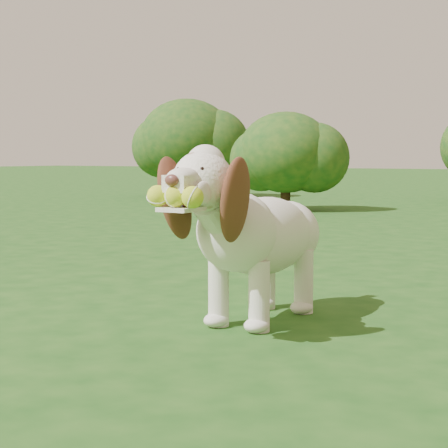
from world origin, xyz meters
The scene contains 4 objects.
ground centered at (0.00, 0.00, 0.00)m, with size 80.00×80.00×0.00m, color #194814.
dog centered at (-0.41, 0.00, 0.43)m, with size 0.43×1.24×0.81m.
shrub_a centered at (-3.46, 6.41, 0.81)m, with size 1.33×1.33×1.37m.
shrub_e centered at (-6.55, 8.52, 1.06)m, with size 1.74×1.74×1.81m.
Camera 1 is at (1.23, -2.94, 0.76)m, focal length 60.00 mm.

